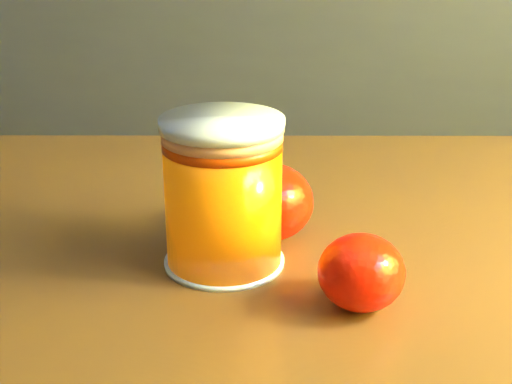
# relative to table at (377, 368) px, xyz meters

# --- Properties ---
(kitchen_counter) EXTENTS (3.15, 0.60, 0.90)m
(kitchen_counter) POSITION_rel_table_xyz_m (-0.80, 1.32, -0.18)
(kitchen_counter) COLOR #444449
(kitchen_counter) RESTS_ON ground
(table) EXTENTS (1.07, 0.85, 0.72)m
(table) POSITION_rel_table_xyz_m (0.00, 0.00, 0.00)
(table) COLOR brown
(table) RESTS_ON ground
(juice_glass) EXTENTS (0.09, 0.09, 0.11)m
(juice_glass) POSITION_rel_table_xyz_m (-0.12, -0.02, 0.15)
(juice_glass) COLOR #FE6E05
(juice_glass) RESTS_ON table
(orange_front) EXTENTS (0.07, 0.07, 0.06)m
(orange_front) POSITION_rel_table_xyz_m (-0.10, 0.04, 0.12)
(orange_front) COLOR #FF1B05
(orange_front) RESTS_ON table
(orange_back) EXTENTS (0.07, 0.07, 0.05)m
(orange_back) POSITION_rel_table_xyz_m (-0.02, -0.06, 0.12)
(orange_back) COLOR #FF1B05
(orange_back) RESTS_ON table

